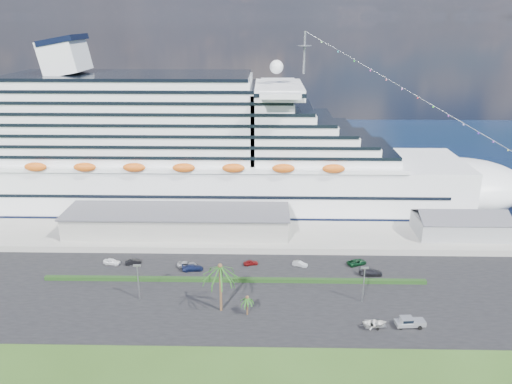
{
  "coord_description": "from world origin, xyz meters",
  "views": [
    {
      "loc": [
        -0.88,
        -85.53,
        57.79
      ],
      "look_at": [
        -3.29,
        30.0,
        17.14
      ],
      "focal_mm": 35.0,
      "sensor_mm": 36.0,
      "label": 1
    }
  ],
  "objects_px": {
    "parked_car_3": "(192,268)",
    "boat_trailer": "(375,323)",
    "pickup_truck": "(410,322)",
    "cruise_ship": "(200,157)"
  },
  "relations": [
    {
      "from": "pickup_truck",
      "to": "boat_trailer",
      "type": "height_order",
      "value": "pickup_truck"
    },
    {
      "from": "parked_car_3",
      "to": "pickup_truck",
      "type": "distance_m",
      "value": 51.03
    },
    {
      "from": "cruise_ship",
      "to": "pickup_truck",
      "type": "bearing_deg",
      "value": -52.95
    },
    {
      "from": "pickup_truck",
      "to": "boat_trailer",
      "type": "relative_size",
      "value": 1.08
    },
    {
      "from": "pickup_truck",
      "to": "parked_car_3",
      "type": "bearing_deg",
      "value": 154.3
    },
    {
      "from": "parked_car_3",
      "to": "pickup_truck",
      "type": "xyz_separation_m",
      "value": [
        45.98,
        -22.13,
        0.39
      ]
    },
    {
      "from": "parked_car_3",
      "to": "boat_trailer",
      "type": "bearing_deg",
      "value": -129.63
    },
    {
      "from": "parked_car_3",
      "to": "boat_trailer",
      "type": "xyz_separation_m",
      "value": [
        39.12,
        -22.65,
        0.29
      ]
    },
    {
      "from": "parked_car_3",
      "to": "boat_trailer",
      "type": "relative_size",
      "value": 0.91
    },
    {
      "from": "boat_trailer",
      "to": "parked_car_3",
      "type": "bearing_deg",
      "value": 149.93
    }
  ]
}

